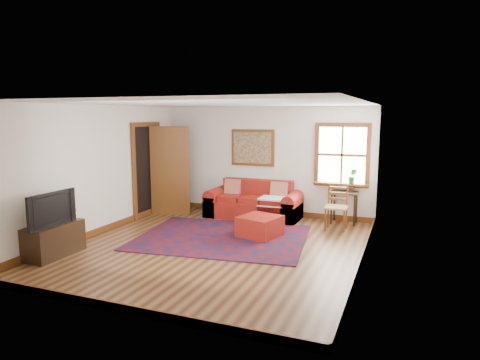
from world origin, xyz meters
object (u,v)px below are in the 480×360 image
at_px(red_ottoman, 260,226).
at_px(media_cabinet, 54,240).
at_px(red_leather_sofa, 254,205).
at_px(side_table, 344,197).
at_px(ladder_back_chair, 337,205).

height_order(red_ottoman, media_cabinet, media_cabinet).
distance_m(red_leather_sofa, side_table, 2.01).
relative_size(red_leather_sofa, media_cabinet, 2.16).
bearing_deg(side_table, red_leather_sofa, -174.85).
bearing_deg(red_leather_sofa, side_table, 5.15).
distance_m(red_leather_sofa, red_ottoman, 1.58).
bearing_deg(media_cabinet, red_leather_sofa, 60.34).
distance_m(red_ottoman, ladder_back_chair, 1.70).
xyz_separation_m(red_leather_sofa, ladder_back_chair, (1.91, -0.35, 0.22)).
height_order(red_leather_sofa, ladder_back_chair, ladder_back_chair).
bearing_deg(red_leather_sofa, ladder_back_chair, -10.29).
relative_size(ladder_back_chair, media_cabinet, 0.94).
xyz_separation_m(red_ottoman, ladder_back_chair, (1.27, 1.10, 0.30)).
distance_m(side_table, ladder_back_chair, 0.53).
xyz_separation_m(red_ottoman, side_table, (1.34, 1.62, 0.37)).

